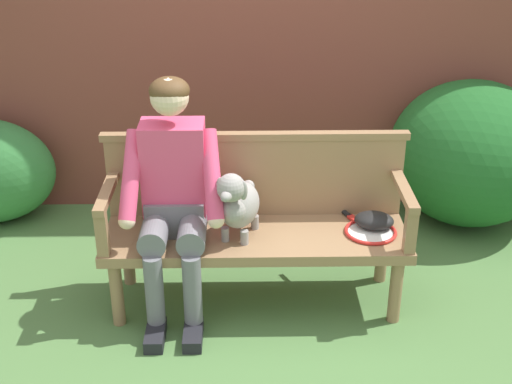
# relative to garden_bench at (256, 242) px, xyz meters

# --- Properties ---
(ground_plane) EXTENTS (40.00, 40.00, 0.00)m
(ground_plane) POSITION_rel_garden_bench_xyz_m (0.00, 0.00, -0.39)
(ground_plane) COLOR #4C753D
(brick_garden_fence) EXTENTS (8.00, 0.30, 2.72)m
(brick_garden_fence) POSITION_rel_garden_bench_xyz_m (0.00, 1.40, 0.97)
(brick_garden_fence) COLOR brown
(brick_garden_fence) RESTS_ON ground
(hedge_bush_mid_right) EXTENTS (1.11, 1.11, 0.99)m
(hedge_bush_mid_right) POSITION_rel_garden_bench_xyz_m (1.49, 1.00, 0.10)
(hedge_bush_mid_right) COLOR #1E5B23
(hedge_bush_mid_right) RESTS_ON ground
(garden_bench) EXTENTS (1.67, 0.53, 0.45)m
(garden_bench) POSITION_rel_garden_bench_xyz_m (0.00, 0.00, 0.00)
(garden_bench) COLOR #93704C
(garden_bench) RESTS_ON ground
(bench_backrest) EXTENTS (1.71, 0.06, 0.50)m
(bench_backrest) POSITION_rel_garden_bench_xyz_m (0.00, 0.23, 0.31)
(bench_backrest) COLOR #93704C
(bench_backrest) RESTS_ON garden_bench
(bench_armrest_left_end) EXTENTS (0.06, 0.53, 0.28)m
(bench_armrest_left_end) POSITION_rel_garden_bench_xyz_m (-0.80, -0.09, 0.26)
(bench_armrest_left_end) COLOR #93704C
(bench_armrest_left_end) RESTS_ON garden_bench
(bench_armrest_right_end) EXTENTS (0.06, 0.53, 0.28)m
(bench_armrest_right_end) POSITION_rel_garden_bench_xyz_m (0.80, -0.09, 0.26)
(bench_armrest_right_end) COLOR #93704C
(bench_armrest_right_end) RESTS_ON garden_bench
(person_seated) EXTENTS (0.56, 0.66, 1.32)m
(person_seated) POSITION_rel_garden_bench_xyz_m (-0.44, -0.02, 0.33)
(person_seated) COLOR black
(person_seated) RESTS_ON ground
(dog_on_bench) EXTENTS (0.29, 0.42, 0.42)m
(dog_on_bench) POSITION_rel_garden_bench_xyz_m (-0.10, -0.05, 0.27)
(dog_on_bench) COLOR gray
(dog_on_bench) RESTS_ON garden_bench
(tennis_racket) EXTENTS (0.40, 0.57, 0.03)m
(tennis_racket) POSITION_rel_garden_bench_xyz_m (0.62, 0.01, 0.07)
(tennis_racket) COLOR red
(tennis_racket) RESTS_ON garden_bench
(baseball_glove) EXTENTS (0.25, 0.21, 0.09)m
(baseball_glove) POSITION_rel_garden_bench_xyz_m (0.66, 0.05, 0.10)
(baseball_glove) COLOR black
(baseball_glove) RESTS_ON garden_bench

